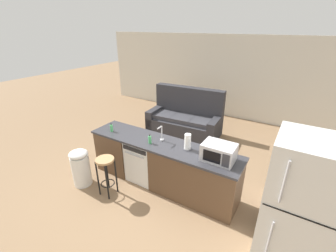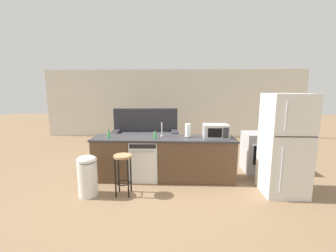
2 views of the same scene
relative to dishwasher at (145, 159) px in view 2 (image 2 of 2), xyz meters
The scene contains 15 objects.
ground_plane 0.49m from the dishwasher, ahead, with size 24.00×24.00×0.00m, color #896B4C.
wall_back 4.33m from the dishwasher, 82.54° to the left, with size 10.00×0.06×2.60m.
kitchen_counter 0.49m from the dishwasher, ahead, with size 2.94×0.66×0.90m.
dishwasher is the anchor object (origin of this frame).
stove_range 2.66m from the dishwasher, 11.91° to the left, with size 0.76×0.68×0.90m.
refrigerator 2.70m from the dishwasher, 11.93° to the right, with size 0.72×0.73×1.82m.
microwave 1.59m from the dishwasher, ahead, with size 0.50×0.37×0.28m.
sink_faucet 0.71m from the dishwasher, 11.02° to the left, with size 0.07×0.18×0.30m.
paper_towel_roll 1.09m from the dishwasher, ahead, with size 0.14×0.14×0.28m.
soap_bottle 0.61m from the dishwasher, 26.40° to the right, with size 0.06×0.06×0.18m.
dish_soap_bottle 0.91m from the dishwasher, behind, with size 0.06×0.06×0.18m.
kettle 2.91m from the dishwasher, 13.78° to the left, with size 0.21×0.17×0.19m.
bar_stool 0.80m from the dishwasher, 111.06° to the right, with size 0.32×0.32×0.74m.
trash_bin 1.22m from the dishwasher, 138.58° to the right, with size 0.35×0.35×0.74m.
couch 2.34m from the dishwasher, 97.42° to the left, with size 2.06×1.04×1.27m.
Camera 2 is at (0.41, -4.53, 1.91)m, focal length 24.00 mm.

